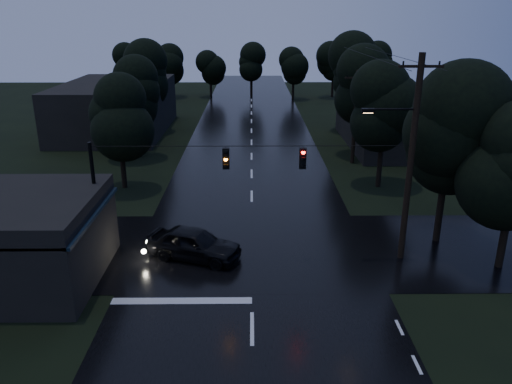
{
  "coord_description": "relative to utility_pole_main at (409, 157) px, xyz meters",
  "views": [
    {
      "loc": [
        -0.0,
        -11.51,
        11.56
      ],
      "look_at": [
        0.23,
        13.79,
        2.54
      ],
      "focal_mm": 35.0,
      "sensor_mm": 36.0,
      "label": 1
    }
  ],
  "objects": [
    {
      "name": "tree_right_a",
      "position": [
        1.59,
        11.0,
        0.36
      ],
      "size": [
        4.2,
        4.2,
        8.85
      ],
      "color": "black",
      "rests_on": "ground"
    },
    {
      "name": "tree_right_b",
      "position": [
        2.19,
        19.0,
        0.74
      ],
      "size": [
        4.48,
        4.48,
        9.44
      ],
      "color": "black",
      "rests_on": "ground"
    },
    {
      "name": "tree_corner_near",
      "position": [
        2.59,
        2.0,
        0.74
      ],
      "size": [
        4.48,
        4.48,
        9.44
      ],
      "color": "black",
      "rests_on": "ground"
    },
    {
      "name": "tree_left_a",
      "position": [
        -16.41,
        11.0,
        -0.02
      ],
      "size": [
        3.92,
        3.92,
        8.26
      ],
      "color": "black",
      "rests_on": "ground"
    },
    {
      "name": "anchor_pole_left",
      "position": [
        -14.91,
        0.0,
        -2.26
      ],
      "size": [
        0.18,
        0.18,
        6.0
      ],
      "primitive_type": "cylinder",
      "color": "black",
      "rests_on": "ground"
    },
    {
      "name": "tree_left_b",
      "position": [
        -17.01,
        19.0,
        0.36
      ],
      "size": [
        4.2,
        4.2,
        8.85
      ],
      "color": "black",
      "rests_on": "ground"
    },
    {
      "name": "car",
      "position": [
        -10.29,
        0.02,
        -4.45
      ],
      "size": [
        5.09,
        3.38,
        1.61
      ],
      "primitive_type": "imported",
      "rotation": [
        0.0,
        0.0,
        1.23
      ],
      "color": "black",
      "rests_on": "ground"
    },
    {
      "name": "building_far_right",
      "position": [
        6.59,
        23.0,
        -3.06
      ],
      "size": [
        10.0,
        14.0,
        4.4
      ],
      "primitive_type": "cube",
      "color": "black",
      "rests_on": "ground"
    },
    {
      "name": "utility_pole_far",
      "position": [
        0.89,
        17.0,
        -1.38
      ],
      "size": [
        2.0,
        0.3,
        7.5
      ],
      "color": "black",
      "rests_on": "ground"
    },
    {
      "name": "cross_street",
      "position": [
        -7.41,
        1.0,
        -5.26
      ],
      "size": [
        60.0,
        9.0,
        0.02
      ],
      "primitive_type": "cube",
      "color": "black",
      "rests_on": "ground"
    },
    {
      "name": "main_road",
      "position": [
        -7.41,
        19.0,
        -5.26
      ],
      "size": [
        12.0,
        120.0,
        0.02
      ],
      "primitive_type": "cube",
      "color": "black",
      "rests_on": "ground"
    },
    {
      "name": "tree_right_c",
      "position": [
        2.79,
        29.0,
        1.11
      ],
      "size": [
        4.76,
        4.76,
        10.03
      ],
      "color": "black",
      "rests_on": "ground"
    },
    {
      "name": "span_signals",
      "position": [
        -6.85,
        -0.01,
        -0.01
      ],
      "size": [
        15.0,
        0.37,
        1.12
      ],
      "color": "black",
      "rests_on": "ground"
    },
    {
      "name": "tree_left_c",
      "position": [
        -17.61,
        29.0,
        0.74
      ],
      "size": [
        4.48,
        4.48,
        9.44
      ],
      "color": "black",
      "rests_on": "ground"
    },
    {
      "name": "utility_pole_main",
      "position": [
        0.0,
        0.0,
        0.0
      ],
      "size": [
        3.5,
        0.3,
        10.0
      ],
      "color": "black",
      "rests_on": "ground"
    },
    {
      "name": "building_far_left",
      "position": [
        -21.41,
        29.0,
        -2.76
      ],
      "size": [
        10.0,
        16.0,
        5.0
      ],
      "primitive_type": "cube",
      "color": "black",
      "rests_on": "ground"
    }
  ]
}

